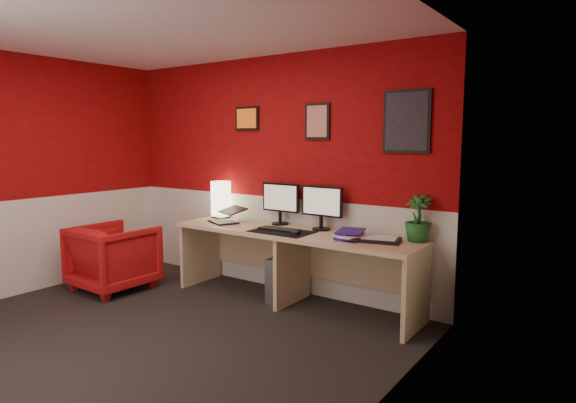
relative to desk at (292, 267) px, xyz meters
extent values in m
cube|color=black|center=(-0.51, -1.41, -0.36)|extent=(4.00, 3.50, 0.01)
cube|color=white|center=(-0.51, -1.41, 2.13)|extent=(4.00, 3.50, 0.01)
cube|color=#9A0D0F|center=(-0.51, 0.34, 0.89)|extent=(4.00, 0.01, 2.50)
cube|color=#9A0D0F|center=(-2.51, -1.41, 0.89)|extent=(0.01, 3.50, 2.50)
cube|color=#9A0D0F|center=(1.49, -1.41, 0.89)|extent=(0.01, 3.50, 2.50)
cube|color=silver|center=(-0.51, 0.34, 0.14)|extent=(4.00, 0.01, 1.00)
cube|color=silver|center=(-2.51, -1.41, 0.14)|extent=(0.01, 3.50, 1.00)
cube|color=silver|center=(1.48, -1.41, 0.14)|extent=(0.01, 3.50, 1.00)
cube|color=tan|center=(0.00, 0.00, 0.00)|extent=(2.60, 0.65, 0.73)
cube|color=#FFE5B2|center=(-1.12, 0.19, 0.56)|extent=(0.16, 0.16, 0.40)
cube|color=black|center=(-0.88, -0.04, 0.47)|extent=(0.39, 0.34, 0.22)
cube|color=black|center=(-0.32, 0.23, 0.66)|extent=(0.45, 0.06, 0.58)
cube|color=black|center=(0.20, 0.21, 0.66)|extent=(0.45, 0.06, 0.58)
cube|color=black|center=(-0.06, -0.09, 0.37)|extent=(0.60, 0.38, 0.01)
cube|color=black|center=(-0.12, -0.06, 0.38)|extent=(0.43, 0.16, 0.02)
cube|color=black|center=(0.14, -0.15, 0.39)|extent=(0.08, 0.11, 0.03)
imported|color=#2F2094|center=(0.53, -0.02, 0.38)|extent=(0.26, 0.33, 0.03)
imported|color=silver|center=(0.57, 0.00, 0.40)|extent=(0.29, 0.34, 0.02)
imported|color=#2F2094|center=(0.52, -0.03, 0.43)|extent=(0.31, 0.36, 0.03)
cube|color=black|center=(0.90, 0.04, 0.38)|extent=(0.40, 0.33, 0.03)
imported|color=#19591E|center=(1.18, 0.23, 0.57)|extent=(0.26, 0.26, 0.42)
cube|color=#99999E|center=(-0.13, 0.05, -0.14)|extent=(0.24, 0.47, 0.45)
imported|color=#B40E0E|center=(-1.85, -0.73, -0.01)|extent=(0.77, 0.79, 0.71)
cube|color=orange|center=(-0.84, 0.33, 1.49)|extent=(0.32, 0.02, 0.26)
cube|color=red|center=(0.07, 0.33, 1.44)|extent=(0.28, 0.02, 0.36)
cube|color=black|center=(1.01, 0.33, 1.42)|extent=(0.44, 0.02, 0.56)
camera|label=1|loc=(2.65, -3.85, 1.26)|focal=30.30mm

